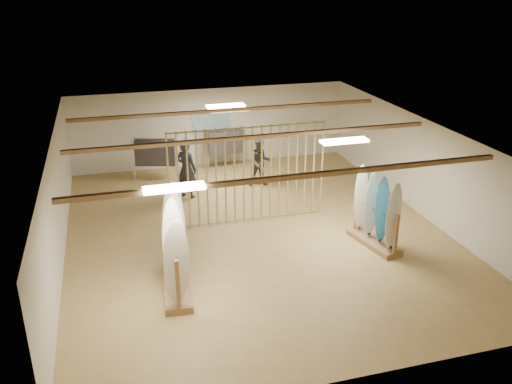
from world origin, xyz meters
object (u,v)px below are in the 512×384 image
object	(u,v)px
rack_left	(176,259)
clothing_rack_b	(224,142)
clothing_rack_a	(155,152)
shopper_a	(186,165)
rack_right	(375,222)
shopper_b	(260,159)

from	to	relation	value
rack_left	clothing_rack_b	world-z (taller)	rack_left
clothing_rack_a	rack_left	bearing A→B (deg)	-75.98
clothing_rack_a	shopper_a	xyz separation A→B (m)	(0.78, -1.75, 0.06)
clothing_rack_a	shopper_a	world-z (taller)	shopper_a
shopper_a	clothing_rack_a	bearing A→B (deg)	-24.31
rack_left	rack_right	world-z (taller)	rack_left
shopper_a	shopper_b	world-z (taller)	shopper_a
rack_left	clothing_rack_a	distance (m)	6.98
shopper_b	clothing_rack_b	bearing A→B (deg)	112.70
rack_right	shopper_a	distance (m)	6.19
clothing_rack_a	shopper_b	world-z (taller)	shopper_b
shopper_a	rack_left	bearing A→B (deg)	119.93
rack_left	rack_right	xyz separation A→B (m)	(5.24, 0.65, -0.07)
clothing_rack_a	clothing_rack_b	bearing A→B (deg)	29.96
clothing_rack_b	shopper_b	world-z (taller)	shopper_b
rack_right	shopper_a	size ratio (longest dim) A/B	0.92
clothing_rack_a	rack_right	bearing A→B (deg)	-35.53
shopper_b	shopper_a	bearing A→B (deg)	-170.25
shopper_a	shopper_b	distance (m)	2.52
rack_right	clothing_rack_b	xyz separation A→B (m)	(-2.42, 6.93, 0.31)
clothing_rack_a	shopper_a	size ratio (longest dim) A/B	0.73
shopper_a	shopper_b	bearing A→B (deg)	-131.09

